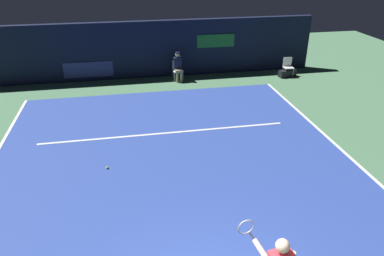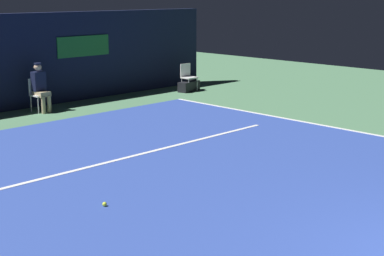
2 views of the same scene
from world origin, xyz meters
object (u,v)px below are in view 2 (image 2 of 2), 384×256
(line_judge_on_chair, at_px, (40,87))
(courtside_chair_near, at_px, (188,75))
(tennis_ball, at_px, (105,204))
(equipment_bag, at_px, (189,86))

(line_judge_on_chair, relative_size, courtside_chair_near, 1.50)
(tennis_ball, distance_m, equipment_bag, 10.62)
(line_judge_on_chair, distance_m, tennis_ball, 7.70)
(line_judge_on_chair, xyz_separation_m, tennis_ball, (-3.11, -7.01, -0.64))
(line_judge_on_chair, bearing_deg, equipment_bag, -4.44)
(line_judge_on_chair, relative_size, tennis_ball, 19.41)
(line_judge_on_chair, height_order, courtside_chair_near, line_judge_on_chair)
(equipment_bag, bearing_deg, tennis_ball, -152.67)
(line_judge_on_chair, height_order, equipment_bag, line_judge_on_chair)
(tennis_ball, relative_size, equipment_bag, 0.08)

